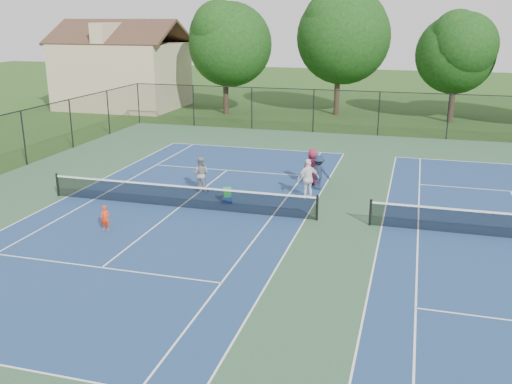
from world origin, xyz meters
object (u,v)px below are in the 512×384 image
(tree_back_a, at_px, (225,40))
(tree_back_b, at_px, (339,33))
(bystander_b, at_px, (319,173))
(bystander_c, at_px, (312,167))
(instructor, at_px, (201,174))
(clapboard_house, at_px, (123,72))
(bystander_a, at_px, (308,179))
(child_player, at_px, (105,218))
(tree_back_c, at_px, (457,49))
(ball_hopper, at_px, (227,192))
(ball_crate, at_px, (227,200))

(tree_back_a, distance_m, tree_back_b, 9.24)
(bystander_b, xyz_separation_m, bystander_c, (-0.44, 0.68, 0.07))
(bystander_b, bearing_deg, instructor, 24.73)
(clapboard_house, height_order, bystander_a, clapboard_house)
(child_player, bearing_deg, tree_back_a, 85.32)
(tree_back_b, bearing_deg, instructor, -97.25)
(bystander_a, height_order, bystander_b, bystander_a)
(tree_back_b, relative_size, clapboard_house, 0.93)
(tree_back_c, bearing_deg, child_player, -115.73)
(bystander_a, bearing_deg, child_player, 6.01)
(tree_back_c, distance_m, instructor, 25.88)
(tree_back_b, height_order, bystander_c, tree_back_b)
(bystander_a, height_order, ball_hopper, bystander_a)
(bystander_b, bearing_deg, tree_back_c, -101.50)
(tree_back_b, height_order, instructor, tree_back_b)
(instructor, height_order, ball_crate, instructor)
(ball_hopper, bearing_deg, child_player, -127.75)
(tree_back_b, relative_size, child_player, 10.16)
(tree_back_a, height_order, tree_back_b, tree_back_b)
(instructor, relative_size, ball_hopper, 4.08)
(instructor, xyz_separation_m, ball_crate, (1.77, -1.42, -0.67))
(instructor, relative_size, ball_crate, 4.06)
(ball_hopper, bearing_deg, clapboard_house, 126.69)
(tree_back_c, xyz_separation_m, instructor, (-11.98, -22.46, -4.66))
(tree_back_c, bearing_deg, clapboard_house, -180.00)
(instructor, relative_size, bystander_a, 0.90)
(bystander_b, bearing_deg, child_player, 54.13)
(child_player, relative_size, ball_crate, 2.45)
(tree_back_a, xyz_separation_m, clapboard_house, (-10.00, 1.00, -2.95))
(clapboard_house, relative_size, instructor, 6.59)
(instructor, bearing_deg, child_player, 74.49)
(bystander_a, distance_m, bystander_c, 2.21)
(clapboard_house, relative_size, bystander_b, 6.54)
(child_player, bearing_deg, bystander_b, 33.85)
(bystander_c, bearing_deg, bystander_a, 92.56)
(clapboard_house, xyz_separation_m, child_player, (14.37, -28.29, -2.60))
(tree_back_a, height_order, instructor, tree_back_a)
(tree_back_a, distance_m, bystander_b, 23.31)
(tree_back_b, relative_size, instructor, 6.12)
(tree_back_a, xyz_separation_m, ball_hopper, (7.79, -22.87, -5.53))
(bystander_c, distance_m, ball_crate, 4.94)
(tree_back_b, xyz_separation_m, bystander_a, (2.05, -23.25, -5.68))
(clapboard_house, height_order, ball_crate, clapboard_house)
(child_player, distance_m, bystander_a, 9.02)
(ball_hopper, bearing_deg, bystander_a, 26.52)
(tree_back_b, bearing_deg, bystander_a, -84.96)
(tree_back_a, bearing_deg, bystander_c, -60.38)
(tree_back_c, xyz_separation_m, bystander_b, (-6.73, -20.73, -4.65))
(clapboard_house, bearing_deg, ball_hopper, -53.31)
(tree_back_c, distance_m, bystander_c, 21.78)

